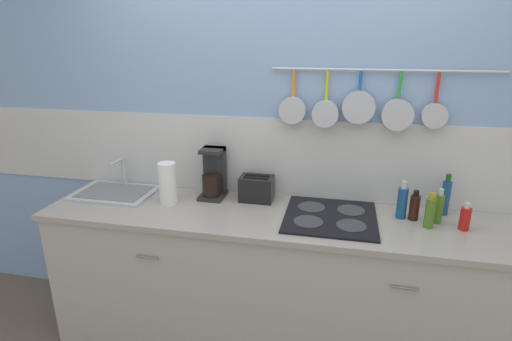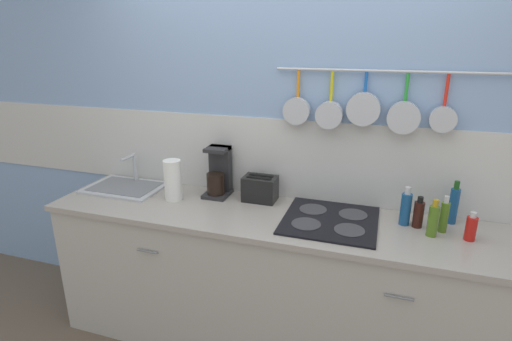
# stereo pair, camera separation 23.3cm
# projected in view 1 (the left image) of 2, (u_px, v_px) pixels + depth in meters

# --- Properties ---
(wall_back) EXTENTS (7.20, 0.16, 2.60)m
(wall_back) POSITION_uv_depth(u_px,v_px,m) (287.00, 145.00, 2.61)
(wall_back) COLOR #84A3CC
(wall_back) RESTS_ON ground_plane
(cabinet_base) EXTENTS (2.84, 0.61, 0.90)m
(cabinet_base) POSITION_uv_depth(u_px,v_px,m) (276.00, 285.00, 2.54)
(cabinet_base) COLOR #B7B2A8
(cabinet_base) RESTS_ON ground_plane
(countertop) EXTENTS (2.88, 0.63, 0.03)m
(countertop) POSITION_uv_depth(u_px,v_px,m) (277.00, 218.00, 2.39)
(countertop) COLOR #A59E93
(countertop) RESTS_ON cabinet_base
(sink_basin) EXTENTS (0.52, 0.38, 0.22)m
(sink_basin) POSITION_uv_depth(u_px,v_px,m) (115.00, 191.00, 2.72)
(sink_basin) COLOR #B7BABF
(sink_basin) RESTS_ON countertop
(paper_towel_roll) EXTENTS (0.11, 0.11, 0.27)m
(paper_towel_roll) POSITION_uv_depth(u_px,v_px,m) (168.00, 183.00, 2.53)
(paper_towel_roll) COLOR white
(paper_towel_roll) RESTS_ON countertop
(coffee_maker) EXTENTS (0.16, 0.19, 0.33)m
(coffee_maker) POSITION_uv_depth(u_px,v_px,m) (213.00, 176.00, 2.64)
(coffee_maker) COLOR #262628
(coffee_maker) RESTS_ON countertop
(toaster) EXTENTS (0.23, 0.15, 0.16)m
(toaster) POSITION_uv_depth(u_px,v_px,m) (257.00, 188.00, 2.59)
(toaster) COLOR black
(toaster) RESTS_ON countertop
(cooktop) EXTENTS (0.53, 0.53, 0.01)m
(cooktop) POSITION_uv_depth(u_px,v_px,m) (330.00, 217.00, 2.35)
(cooktop) COLOR black
(cooktop) RESTS_ON countertop
(bottle_vinegar) EXTENTS (0.06, 0.06, 0.23)m
(bottle_vinegar) POSITION_uv_depth(u_px,v_px,m) (402.00, 202.00, 2.33)
(bottle_vinegar) COLOR navy
(bottle_vinegar) RESTS_ON countertop
(bottle_dish_soap) EXTENTS (0.06, 0.06, 0.18)m
(bottle_dish_soap) POSITION_uv_depth(u_px,v_px,m) (414.00, 207.00, 2.31)
(bottle_dish_soap) COLOR #33140F
(bottle_dish_soap) RESTS_ON countertop
(bottle_olive_oil) EXTENTS (0.05, 0.05, 0.21)m
(bottle_olive_oil) POSITION_uv_depth(u_px,v_px,m) (430.00, 212.00, 2.21)
(bottle_olive_oil) COLOR #4C721E
(bottle_olive_oil) RESTS_ON countertop
(bottle_sesame_oil) EXTENTS (0.04, 0.04, 0.21)m
(bottle_sesame_oil) POSITION_uv_depth(u_px,v_px,m) (439.00, 208.00, 2.26)
(bottle_sesame_oil) COLOR #4C721E
(bottle_sesame_oil) RESTS_ON countertop
(bottle_cooking_wine) EXTENTS (0.05, 0.05, 0.25)m
(bottle_cooking_wine) POSITION_uv_depth(u_px,v_px,m) (445.00, 197.00, 2.37)
(bottle_cooking_wine) COLOR navy
(bottle_cooking_wine) RESTS_ON countertop
(bottle_hot_sauce) EXTENTS (0.06, 0.06, 0.16)m
(bottle_hot_sauce) POSITION_uv_depth(u_px,v_px,m) (465.00, 218.00, 2.19)
(bottle_hot_sauce) COLOR red
(bottle_hot_sauce) RESTS_ON countertop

